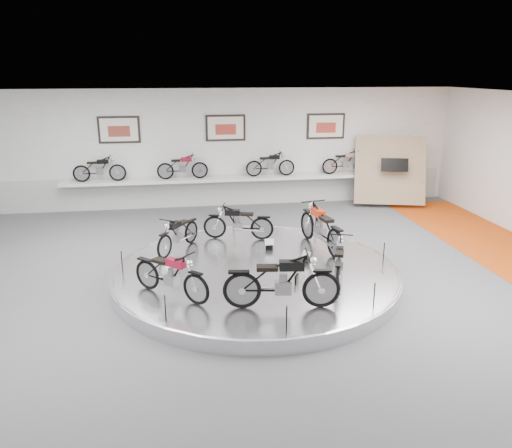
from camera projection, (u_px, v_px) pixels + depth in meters
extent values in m
plane|color=#515153|center=(258.00, 286.00, 11.04)|extent=(16.00, 16.00, 0.00)
plane|color=white|center=(258.00, 100.00, 9.86)|extent=(16.00, 16.00, 0.00)
plane|color=white|center=(226.00, 148.00, 17.06)|extent=(16.00, 0.00, 16.00)
plane|color=white|center=(402.00, 418.00, 3.84)|extent=(16.00, 0.00, 16.00)
cube|color=#BCBCBA|center=(227.00, 190.00, 17.47)|extent=(15.68, 0.04, 1.10)
cylinder|color=silver|center=(256.00, 274.00, 11.28)|extent=(6.40, 6.40, 0.30)
torus|color=#B2B2BA|center=(256.00, 269.00, 11.25)|extent=(6.40, 6.40, 0.10)
cube|color=silver|center=(227.00, 179.00, 17.07)|extent=(11.00, 0.55, 0.10)
cube|color=silver|center=(119.00, 130.00, 16.30)|extent=(1.35, 0.06, 0.88)
cube|color=silver|center=(226.00, 128.00, 16.81)|extent=(1.35, 0.06, 0.88)
cube|color=silver|center=(326.00, 126.00, 17.33)|extent=(1.35, 0.06, 0.88)
cube|color=tan|center=(390.00, 170.00, 17.26)|extent=(2.56, 1.52, 2.30)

